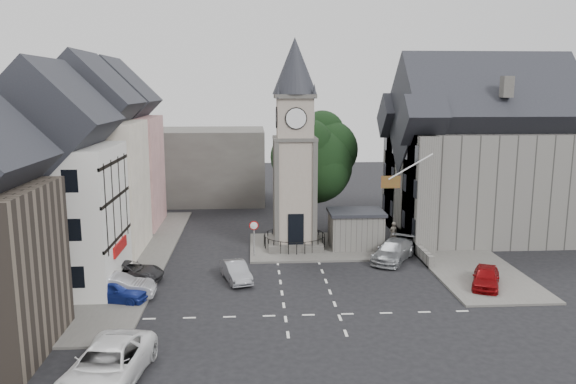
{
  "coord_description": "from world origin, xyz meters",
  "views": [
    {
      "loc": [
        -3.16,
        -34.96,
        12.47
      ],
      "look_at": [
        -0.69,
        5.0,
        5.07
      ],
      "focal_mm": 35.0,
      "sensor_mm": 36.0,
      "label": 1
    }
  ],
  "objects": [
    {
      "name": "terrace_pink",
      "position": [
        -15.5,
        16.0,
        6.58
      ],
      "size": [
        8.1,
        7.6,
        12.8
      ],
      "color": "tan",
      "rests_on": "ground"
    },
    {
      "name": "flagpole",
      "position": [
        8.0,
        4.0,
        7.0
      ],
      "size": [
        3.68,
        0.1,
        2.74
      ],
      "color": "white",
      "rests_on": "ground"
    },
    {
      "name": "road_markings",
      "position": [
        0.0,
        -5.5,
        0.01
      ],
      "size": [
        20.0,
        8.0,
        0.01
      ],
      "primitive_type": "cube",
      "color": "silver",
      "rests_on": "ground"
    },
    {
      "name": "car_east_red",
      "position": [
        11.5,
        -1.77,
        0.68
      ],
      "size": [
        3.11,
        4.28,
        1.35
      ],
      "primitive_type": "imported",
      "rotation": [
        0.0,
        0.0,
        -0.43
      ],
      "color": "maroon",
      "rests_on": "ground"
    },
    {
      "name": "pedestrian",
      "position": [
        8.0,
        8.24,
        0.96
      ],
      "size": [
        0.81,
        0.66,
        1.92
      ],
      "primitive_type": "imported",
      "rotation": [
        0.0,
        0.0,
        3.47
      ],
      "color": "#BEAF9D",
      "rests_on": "ground"
    },
    {
      "name": "east_boundary_wall",
      "position": [
        9.2,
        10.0,
        0.45
      ],
      "size": [
        0.4,
        16.0,
        0.9
      ],
      "primitive_type": "cube",
      "color": "slate",
      "rests_on": "ground"
    },
    {
      "name": "town_tree",
      "position": [
        2.0,
        13.0,
        6.97
      ],
      "size": [
        7.2,
        7.2,
        10.8
      ],
      "color": "black",
      "rests_on": "ground"
    },
    {
      "name": "terrace_cream",
      "position": [
        -15.5,
        8.0,
        6.58
      ],
      "size": [
        8.1,
        7.6,
        12.8
      ],
      "color": "beige",
      "rests_on": "ground"
    },
    {
      "name": "car_island_east",
      "position": [
        7.0,
        4.15,
        0.75
      ],
      "size": [
        4.51,
        5.46,
        1.49
      ],
      "primitive_type": "imported",
      "rotation": [
        0.0,
        0.0,
        -0.57
      ],
      "color": "#909497",
      "rests_on": "ground"
    },
    {
      "name": "pavement_east",
      "position": [
        12.0,
        8.0,
        0.07
      ],
      "size": [
        6.0,
        26.0,
        0.14
      ],
      "primitive_type": "cube",
      "color": "#595651",
      "rests_on": "ground"
    },
    {
      "name": "car_island_silver",
      "position": [
        -4.42,
        0.5,
        0.64
      ],
      "size": [
        2.39,
        4.08,
        1.27
      ],
      "primitive_type": "imported",
      "rotation": [
        0.0,
        0.0,
        0.29
      ],
      "color": "#919299",
      "rests_on": "ground"
    },
    {
      "name": "car_west_silver",
      "position": [
        -11.5,
        -2.31,
        0.76
      ],
      "size": [
        4.61,
        1.67,
        1.51
      ],
      "primitive_type": "imported",
      "rotation": [
        0.0,
        0.0,
        1.59
      ],
      "color": "#AEAFB6",
      "rests_on": "ground"
    },
    {
      "name": "car_west_blue",
      "position": [
        -11.5,
        -2.77,
        0.7
      ],
      "size": [
        4.37,
        2.57,
        1.4
      ],
      "primitive_type": "imported",
      "rotation": [
        0.0,
        0.0,
        1.33
      ],
      "color": "navy",
      "rests_on": "ground"
    },
    {
      "name": "pavement_west",
      "position": [
        -12.5,
        6.0,
        0.07
      ],
      "size": [
        6.0,
        30.0,
        0.14
      ],
      "primitive_type": "cube",
      "color": "#595651",
      "rests_on": "ground"
    },
    {
      "name": "ground",
      "position": [
        0.0,
        0.0,
        0.0
      ],
      "size": [
        120.0,
        120.0,
        0.0
      ],
      "primitive_type": "plane",
      "color": "black",
      "rests_on": "ground"
    },
    {
      "name": "backdrop_west",
      "position": [
        -12.0,
        28.0,
        4.0
      ],
      "size": [
        20.0,
        10.0,
        8.0
      ],
      "primitive_type": "cube",
      "color": "#4C4944",
      "rests_on": "ground"
    },
    {
      "name": "clock_tower",
      "position": [
        0.0,
        7.99,
        8.12
      ],
      "size": [
        4.86,
        4.86,
        16.25
      ],
      "color": "#4C4944",
      "rests_on": "ground"
    },
    {
      "name": "van_sw_white",
      "position": [
        -9.5,
        -12.39,
        0.85
      ],
      "size": [
        3.59,
        6.46,
        1.71
      ],
      "primitive_type": "imported",
      "rotation": [
        0.0,
        0.0,
        -0.13
      ],
      "color": "white",
      "rests_on": "ground"
    },
    {
      "name": "car_west_grey",
      "position": [
        -11.5,
        0.82,
        0.66
      ],
      "size": [
        5.01,
        2.93,
        1.31
      ],
      "primitive_type": "imported",
      "rotation": [
        0.0,
        0.0,
        1.4
      ],
      "color": "#28282A",
      "rests_on": "ground"
    },
    {
      "name": "stone_shelter",
      "position": [
        4.8,
        7.5,
        1.55
      ],
      "size": [
        4.3,
        3.3,
        3.08
      ],
      "color": "slate",
      "rests_on": "ground"
    },
    {
      "name": "east_building",
      "position": [
        15.59,
        11.0,
        6.26
      ],
      "size": [
        14.4,
        11.4,
        12.6
      ],
      "color": "slate",
      "rests_on": "ground"
    },
    {
      "name": "central_island",
      "position": [
        1.5,
        8.0,
        0.08
      ],
      "size": [
        10.0,
        8.0,
        0.16
      ],
      "primitive_type": "cube",
      "color": "#595651",
      "rests_on": "ground"
    },
    {
      "name": "terrace_tudor",
      "position": [
        -15.5,
        0.0,
        6.19
      ],
      "size": [
        8.1,
        7.6,
        12.0
      ],
      "color": "silver",
      "rests_on": "ground"
    },
    {
      "name": "warning_sign_post",
      "position": [
        -3.2,
        5.43,
        2.03
      ],
      "size": [
        0.7,
        0.19,
        2.85
      ],
      "color": "black",
      "rests_on": "ground"
    }
  ]
}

